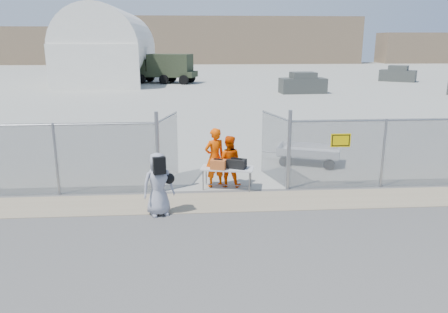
{
  "coord_description": "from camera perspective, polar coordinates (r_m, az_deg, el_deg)",
  "views": [
    {
      "loc": [
        -0.93,
        -10.81,
        4.53
      ],
      "look_at": [
        0.0,
        2.0,
        1.1
      ],
      "focal_mm": 35.0,
      "sensor_mm": 36.0,
      "label": 1
    }
  ],
  "objects": [
    {
      "name": "parked_vehicle_mid",
      "position": [
        53.83,
        21.76,
        10.01
      ],
      "size": [
        4.16,
        3.55,
        1.73
      ],
      "primitive_type": null,
      "rotation": [
        0.0,
        0.0,
        -0.58
      ],
      "color": "#3E423E",
      "rests_on": "ground"
    },
    {
      "name": "folding_table",
      "position": [
        13.7,
        0.42,
        -2.83
      ],
      "size": [
        1.73,
        1.0,
        0.69
      ],
      "primitive_type": null,
      "rotation": [
        0.0,
        0.0,
        -0.21
      ],
      "color": "silver",
      "rests_on": "ground"
    },
    {
      "name": "ground",
      "position": [
        11.75,
        0.71,
        -7.71
      ],
      "size": [
        160.0,
        160.0,
        0.0
      ],
      "primitive_type": "plane",
      "color": "#414040"
    },
    {
      "name": "black_duffel",
      "position": [
        13.52,
        1.64,
        -0.93
      ],
      "size": [
        0.67,
        0.55,
        0.28
      ],
      "primitive_type": "cube",
      "rotation": [
        0.0,
        0.0,
        -0.41
      ],
      "color": "black",
      "rests_on": "folding_table"
    },
    {
      "name": "visitor",
      "position": [
        11.66,
        -8.59,
        -3.6
      ],
      "size": [
        0.96,
        0.78,
        1.7
      ],
      "primitive_type": "imported",
      "rotation": [
        0.0,
        0.0,
        0.32
      ],
      "color": "#9294A2",
      "rests_on": "ground"
    },
    {
      "name": "quonset_hangar",
      "position": [
        51.61,
        -14.7,
        13.89
      ],
      "size": [
        9.0,
        18.0,
        8.0
      ],
      "primitive_type": null,
      "color": "white",
      "rests_on": "ground"
    },
    {
      "name": "chain_link_fence",
      "position": [
        13.29,
        -0.0,
        0.0
      ],
      "size": [
        40.0,
        0.2,
        2.2
      ],
      "primitive_type": null,
      "color": "gray",
      "rests_on": "ground"
    },
    {
      "name": "security_worker_left",
      "position": [
        13.75,
        -1.23,
        -0.15
      ],
      "size": [
        0.82,
        0.7,
        1.9
      ],
      "primitive_type": "imported",
      "rotation": [
        0.0,
        0.0,
        3.57
      ],
      "color": "#F24A00",
      "rests_on": "ground"
    },
    {
      "name": "utility_trailer",
      "position": [
        16.75,
        10.99,
        0.25
      ],
      "size": [
        3.3,
        2.47,
        0.72
      ],
      "primitive_type": null,
      "rotation": [
        0.0,
        0.0,
        -0.36
      ],
      "color": "silver",
      "rests_on": "ground"
    },
    {
      "name": "distant_hills",
      "position": [
        89.0,
        -0.33,
        14.93
      ],
      "size": [
        140.0,
        6.0,
        9.0
      ],
      "primitive_type": null,
      "color": "#7F684F",
      "rests_on": "ground"
    },
    {
      "name": "military_truck",
      "position": [
        48.5,
        -7.59,
        11.3
      ],
      "size": [
        6.92,
        4.21,
        3.1
      ],
      "primitive_type": null,
      "rotation": [
        0.0,
        0.0,
        -0.3
      ],
      "color": "#2C3521",
      "rests_on": "ground"
    },
    {
      "name": "dirt_strip",
      "position": [
        12.68,
        0.33,
        -5.95
      ],
      "size": [
        44.0,
        1.6,
        0.01
      ],
      "primitive_type": "cube",
      "color": "gray",
      "rests_on": "ground"
    },
    {
      "name": "security_worker_right",
      "position": [
        13.81,
        0.61,
        -0.61
      ],
      "size": [
        0.91,
        0.77,
        1.65
      ],
      "primitive_type": "imported",
      "rotation": [
        0.0,
        0.0,
        2.94
      ],
      "color": "#F24A00",
      "rests_on": "ground"
    },
    {
      "name": "orange_bag",
      "position": [
        13.42,
        -0.76,
        -1.03
      ],
      "size": [
        0.53,
        0.42,
        0.29
      ],
      "primitive_type": "cube",
      "rotation": [
        0.0,
        0.0,
        -0.27
      ],
      "color": "#D06229",
      "rests_on": "folding_table"
    },
    {
      "name": "parked_vehicle_near",
      "position": [
        39.42,
        10.25,
        9.43
      ],
      "size": [
        4.06,
        2.04,
        1.79
      ],
      "primitive_type": null,
      "rotation": [
        0.0,
        0.0,
        0.06
      ],
      "color": "#3E423E",
      "rests_on": "ground"
    },
    {
      "name": "tarmac_inside",
      "position": [
        53.01,
        -3.17,
        10.03
      ],
      "size": [
        160.0,
        80.0,
        0.01
      ],
      "primitive_type": "cube",
      "color": "#9D9D92",
      "rests_on": "ground"
    }
  ]
}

